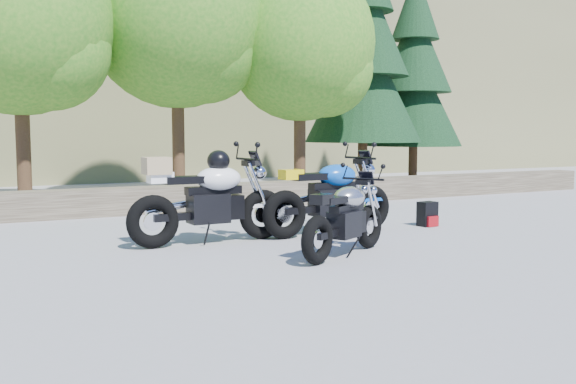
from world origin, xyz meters
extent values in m
plane|color=#929298|center=(0.00, 0.00, 0.00)|extent=(90.00, 90.00, 0.00)
cube|color=#483E30|center=(0.00, 5.50, 0.25)|extent=(22.00, 0.55, 0.50)
cube|color=#686540|center=(3.00, 28.00, 7.50)|extent=(80.00, 30.00, 15.00)
cylinder|color=#382314|center=(-2.50, 7.20, 1.51)|extent=(0.28, 0.28, 3.02)
sphere|color=#27751A|center=(-2.50, 7.20, 3.78)|extent=(3.67, 3.67, 3.67)
sphere|color=#27751A|center=(-2.00, 6.90, 3.13)|extent=(2.38, 2.38, 2.38)
cylinder|color=#382314|center=(0.80, 7.60, 1.68)|extent=(0.28, 0.28, 3.36)
sphere|color=#27751A|center=(0.80, 7.60, 4.20)|extent=(4.08, 4.08, 4.08)
sphere|color=#27751A|center=(1.30, 7.30, 3.48)|extent=(2.64, 2.64, 2.64)
cylinder|color=#382314|center=(3.60, 7.00, 1.46)|extent=(0.28, 0.28, 2.91)
sphere|color=#27751A|center=(3.60, 7.00, 3.64)|extent=(3.54, 3.54, 3.54)
sphere|color=#27751A|center=(4.10, 6.70, 3.02)|extent=(2.29, 2.29, 2.29)
cylinder|color=#382314|center=(6.20, 8.20, 1.08)|extent=(0.26, 0.26, 2.16)
cone|color=black|center=(6.20, 8.20, 2.88)|extent=(3.17, 3.17, 3.24)
cone|color=black|center=(6.20, 8.20, 4.46)|extent=(2.45, 2.45, 2.88)
cylinder|color=#382314|center=(8.40, 8.80, 0.96)|extent=(0.26, 0.26, 1.92)
cone|color=black|center=(8.40, 8.80, 2.56)|extent=(2.82, 2.82, 2.88)
cone|color=black|center=(8.40, 8.80, 3.97)|extent=(2.18, 2.18, 2.56)
cone|color=black|center=(8.40, 8.80, 5.25)|extent=(1.41, 1.41, 2.05)
torus|color=black|center=(1.16, 0.52, 0.29)|extent=(0.58, 0.40, 0.58)
torus|color=black|center=(0.01, -0.10, 0.29)|extent=(0.58, 0.40, 0.58)
cylinder|color=silver|center=(1.16, 0.52, 0.29)|extent=(0.19, 0.13, 0.20)
cylinder|color=silver|center=(0.01, -0.10, 0.29)|extent=(0.19, 0.13, 0.20)
cube|color=black|center=(0.57, 0.20, 0.40)|extent=(0.51, 0.45, 0.33)
cube|color=black|center=(0.63, 0.23, 0.60)|extent=(0.63, 0.43, 0.09)
ellipsoid|color=#A8A8AC|center=(0.68, 0.26, 0.72)|extent=(0.62, 0.56, 0.28)
cube|color=black|center=(0.33, 0.07, 0.72)|extent=(0.49, 0.39, 0.08)
cube|color=black|center=(0.09, -0.06, 0.76)|extent=(0.31, 0.28, 0.12)
cylinder|color=black|center=(1.00, 0.43, 0.93)|extent=(0.31, 0.54, 0.03)
sphere|color=silver|center=(1.13, 0.50, 0.78)|extent=(0.16, 0.16, 0.16)
torus|color=black|center=(0.21, 1.82, 0.36)|extent=(0.72, 0.19, 0.72)
torus|color=black|center=(-1.40, 1.79, 0.36)|extent=(0.72, 0.19, 0.72)
cylinder|color=silver|center=(0.21, 1.82, 0.36)|extent=(0.25, 0.05, 0.25)
cylinder|color=silver|center=(-1.40, 1.79, 0.36)|extent=(0.25, 0.05, 0.25)
cube|color=black|center=(-0.62, 1.81, 0.49)|extent=(0.54, 0.35, 0.40)
cube|color=black|center=(-0.54, 1.81, 0.74)|extent=(0.79, 0.20, 0.11)
ellipsoid|color=white|center=(-0.46, 1.81, 0.90)|extent=(0.65, 0.45, 0.34)
cube|color=black|center=(-0.96, 1.80, 0.90)|extent=(0.56, 0.26, 0.10)
cube|color=white|center=(-1.29, 1.79, 0.94)|extent=(0.32, 0.23, 0.15)
cylinder|color=black|center=(-0.02, 1.82, 1.15)|extent=(0.05, 0.74, 0.04)
sphere|color=silver|center=(0.16, 1.82, 0.96)|extent=(0.20, 0.20, 0.20)
ellipsoid|color=black|center=(-0.46, 1.81, 1.14)|extent=(0.32, 0.34, 0.30)
cube|color=#A0855C|center=(-1.34, 1.79, 1.10)|extent=(0.34, 0.30, 0.22)
torus|color=black|center=(2.08, 1.81, 0.35)|extent=(0.72, 0.24, 0.71)
torus|color=black|center=(0.49, 1.67, 0.35)|extent=(0.72, 0.24, 0.71)
cylinder|color=silver|center=(2.08, 1.81, 0.35)|extent=(0.25, 0.07, 0.24)
cylinder|color=silver|center=(0.49, 1.67, 0.35)|extent=(0.25, 0.07, 0.24)
cube|color=black|center=(1.26, 1.74, 0.49)|extent=(0.56, 0.38, 0.40)
cube|color=black|center=(1.34, 1.75, 0.73)|extent=(0.79, 0.24, 0.11)
ellipsoid|color=#0C4AB5|center=(1.42, 1.75, 0.89)|extent=(0.67, 0.48, 0.34)
cube|color=black|center=(0.93, 1.71, 0.89)|extent=(0.57, 0.29, 0.10)
cube|color=yellow|center=(0.60, 1.68, 0.93)|extent=(0.33, 0.25, 0.14)
cylinder|color=black|center=(1.86, 1.79, 1.14)|extent=(0.10, 0.73, 0.04)
sphere|color=silver|center=(2.03, 1.81, 0.95)|extent=(0.20, 0.20, 0.20)
cube|color=black|center=(3.15, 1.73, 0.20)|extent=(0.32, 0.24, 0.40)
cube|color=maroon|center=(3.16, 1.61, 0.09)|extent=(0.23, 0.07, 0.17)
camera|label=1|loc=(-3.65, -6.48, 1.54)|focal=40.00mm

